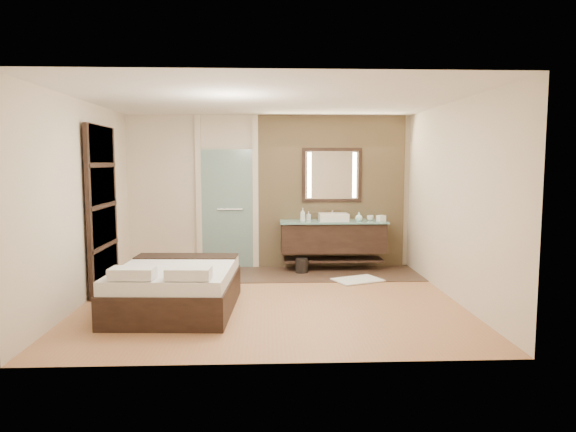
{
  "coord_description": "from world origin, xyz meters",
  "views": [
    {
      "loc": [
        -0.05,
        -6.88,
        1.88
      ],
      "look_at": [
        0.26,
        0.6,
        1.09
      ],
      "focal_mm": 32.0,
      "sensor_mm": 36.0,
      "label": 1
    }
  ],
  "objects_px": {
    "vanity": "(333,237)",
    "waste_bin": "(302,266)",
    "bed": "(176,288)",
    "mirror_unit": "(332,175)"
  },
  "relations": [
    {
      "from": "vanity",
      "to": "waste_bin",
      "type": "xyz_separation_m",
      "value": [
        -0.57,
        -0.26,
        -0.45
      ]
    },
    {
      "from": "bed",
      "to": "waste_bin",
      "type": "xyz_separation_m",
      "value": [
        1.75,
        2.1,
        -0.16
      ]
    },
    {
      "from": "vanity",
      "to": "bed",
      "type": "height_order",
      "value": "vanity"
    },
    {
      "from": "vanity",
      "to": "waste_bin",
      "type": "relative_size",
      "value": 7.12
    },
    {
      "from": "bed",
      "to": "mirror_unit",
      "type": "bearing_deg",
      "value": 51.51
    },
    {
      "from": "vanity",
      "to": "waste_bin",
      "type": "bearing_deg",
      "value": -155.08
    },
    {
      "from": "bed",
      "to": "waste_bin",
      "type": "height_order",
      "value": "bed"
    },
    {
      "from": "mirror_unit",
      "to": "waste_bin",
      "type": "distance_m",
      "value": 1.7
    },
    {
      "from": "vanity",
      "to": "bed",
      "type": "distance_m",
      "value": 3.32
    },
    {
      "from": "waste_bin",
      "to": "mirror_unit",
      "type": "bearing_deg",
      "value": 41.56
    }
  ]
}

